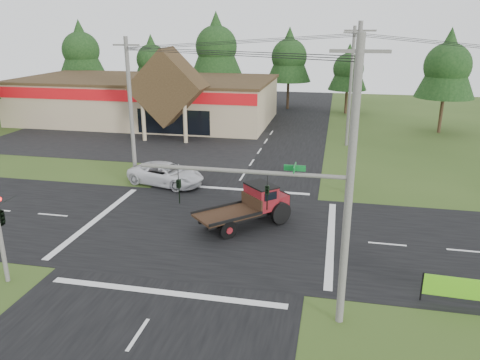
# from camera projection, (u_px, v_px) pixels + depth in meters

# --- Properties ---
(ground) EXTENTS (120.00, 120.00, 0.00)m
(ground) POSITION_uv_depth(u_px,v_px,m) (208.00, 229.00, 27.09)
(ground) COLOR #31491A
(ground) RESTS_ON ground
(road_ns) EXTENTS (12.00, 120.00, 0.02)m
(road_ns) POSITION_uv_depth(u_px,v_px,m) (208.00, 229.00, 27.09)
(road_ns) COLOR black
(road_ns) RESTS_ON ground
(road_ew) EXTENTS (120.00, 12.00, 0.02)m
(road_ew) POSITION_uv_depth(u_px,v_px,m) (208.00, 229.00, 27.09)
(road_ew) COLOR black
(road_ew) RESTS_ON ground
(parking_apron) EXTENTS (28.00, 14.00, 0.02)m
(parking_apron) POSITION_uv_depth(u_px,v_px,m) (125.00, 141.00, 47.46)
(parking_apron) COLOR black
(parking_apron) RESTS_ON ground
(cvs_building) EXTENTS (30.40, 18.20, 9.19)m
(cvs_building) POSITION_uv_depth(u_px,v_px,m) (148.00, 98.00, 56.74)
(cvs_building) COLOR tan
(cvs_building) RESTS_ON ground
(traffic_signal_mast) EXTENTS (8.12, 0.24, 7.00)m
(traffic_signal_mast) POSITION_uv_depth(u_px,v_px,m) (301.00, 215.00, 17.61)
(traffic_signal_mast) COLOR #595651
(traffic_signal_mast) RESTS_ON ground
(utility_pole_nr) EXTENTS (2.00, 0.30, 11.00)m
(utility_pole_nr) POSITION_uv_depth(u_px,v_px,m) (349.00, 187.00, 16.90)
(utility_pole_nr) COLOR #595651
(utility_pole_nr) RESTS_ON ground
(utility_pole_nw) EXTENTS (2.00, 0.30, 10.50)m
(utility_pole_nw) POSITION_uv_depth(u_px,v_px,m) (131.00, 109.00, 34.38)
(utility_pole_nw) COLOR #595651
(utility_pole_nw) RESTS_ON ground
(utility_pole_ne) EXTENTS (2.00, 0.30, 11.50)m
(utility_pole_ne) POSITION_uv_depth(u_px,v_px,m) (354.00, 109.00, 31.13)
(utility_pole_ne) COLOR #595651
(utility_pole_ne) RESTS_ON ground
(utility_pole_n) EXTENTS (2.00, 0.30, 11.20)m
(utility_pole_n) POSITION_uv_depth(u_px,v_px,m) (351.00, 86.00, 44.19)
(utility_pole_n) COLOR #595651
(utility_pole_n) RESTS_ON ground
(tree_row_a) EXTENTS (6.72, 6.72, 12.12)m
(tree_row_a) POSITION_uv_depth(u_px,v_px,m) (81.00, 48.00, 67.55)
(tree_row_a) COLOR #332316
(tree_row_a) RESTS_ON ground
(tree_row_b) EXTENTS (5.60, 5.60, 10.10)m
(tree_row_b) POSITION_uv_depth(u_px,v_px,m) (152.00, 58.00, 67.89)
(tree_row_b) COLOR #332316
(tree_row_b) RESTS_ON ground
(tree_row_c) EXTENTS (7.28, 7.28, 13.13)m
(tree_row_c) POSITION_uv_depth(u_px,v_px,m) (216.00, 44.00, 64.39)
(tree_row_c) COLOR #332316
(tree_row_c) RESTS_ON ground
(tree_row_d) EXTENTS (6.16, 6.16, 11.11)m
(tree_row_d) POSITION_uv_depth(u_px,v_px,m) (289.00, 55.00, 63.81)
(tree_row_d) COLOR #332316
(tree_row_d) RESTS_ON ground
(tree_row_e) EXTENTS (5.04, 5.04, 9.09)m
(tree_row_e) POSITION_uv_depth(u_px,v_px,m) (349.00, 67.00, 60.82)
(tree_row_e) COLOR #332316
(tree_row_e) RESTS_ON ground
(tree_side_ne) EXTENTS (6.16, 6.16, 11.11)m
(tree_side_ne) POSITION_uv_depth(u_px,v_px,m) (448.00, 64.00, 49.17)
(tree_side_ne) COLOR #332316
(tree_side_ne) RESTS_ON ground
(antique_flatbed_truck) EXTENTS (5.67, 5.61, 2.41)m
(antique_flatbed_truck) POSITION_uv_depth(u_px,v_px,m) (245.00, 207.00, 27.09)
(antique_flatbed_truck) COLOR #5A0C0E
(antique_flatbed_truck) RESTS_ON ground
(roadside_banner) EXTENTS (3.92, 0.30, 1.34)m
(roadside_banner) POSITION_uv_depth(u_px,v_px,m) (471.00, 293.00, 19.40)
(roadside_banner) COLOR #57B017
(roadside_banner) RESTS_ON ground
(white_pickup) EXTENTS (6.16, 3.94, 1.58)m
(white_pickup) POSITION_uv_depth(u_px,v_px,m) (166.00, 174.00, 34.45)
(white_pickup) COLOR silver
(white_pickup) RESTS_ON ground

